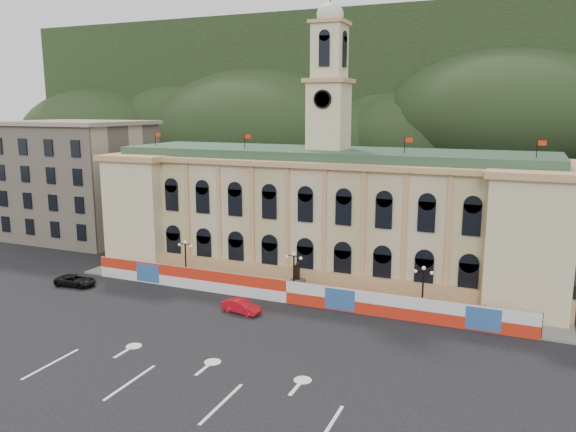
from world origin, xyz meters
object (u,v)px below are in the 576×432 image
at_px(statue, 297,284).
at_px(lamp_center, 294,270).
at_px(black_suv, 76,280).
at_px(red_sedan, 241,306).

bearing_deg(statue, lamp_center, -90.00).
height_order(statue, black_suv, statue).
xyz_separation_m(statue, red_sedan, (-3.09, -7.54, -0.49)).
bearing_deg(black_suv, lamp_center, -82.22).
bearing_deg(black_suv, red_sedan, -96.87).
height_order(statue, red_sedan, statue).
xyz_separation_m(lamp_center, black_suv, (-25.13, -6.41, -2.40)).
distance_m(lamp_center, red_sedan, 7.62).
height_order(lamp_center, red_sedan, lamp_center).
bearing_deg(statue, red_sedan, -112.31).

